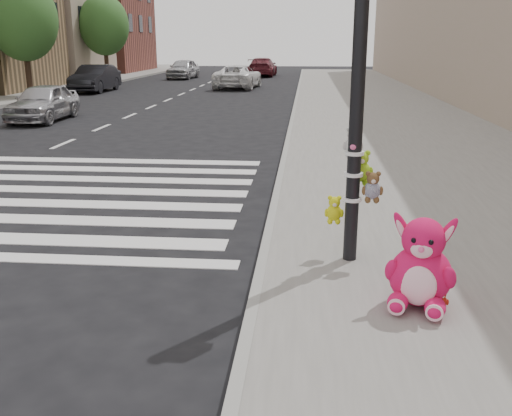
% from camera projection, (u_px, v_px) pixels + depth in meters
% --- Properties ---
extents(ground, '(120.00, 120.00, 0.00)m').
position_uv_depth(ground, '(87.00, 332.00, 5.45)').
color(ground, black).
rests_on(ground, ground).
extents(sidewalk_near, '(7.00, 80.00, 0.14)m').
position_uv_depth(sidewalk_near, '(422.00, 147.00, 14.56)').
color(sidewalk_near, slate).
rests_on(sidewalk_near, ground).
extents(curb_edge, '(0.12, 80.00, 0.15)m').
position_uv_depth(curb_edge, '(287.00, 145.00, 14.86)').
color(curb_edge, gray).
rests_on(curb_edge, ground).
extents(bld_far_d, '(6.00, 8.00, 10.00)m').
position_uv_depth(bld_far_d, '(51.00, 5.00, 38.80)').
color(bld_far_d, gray).
rests_on(bld_far_d, ground).
extents(bld_far_e, '(6.00, 10.00, 9.00)m').
position_uv_depth(bld_far_e, '(106.00, 19.00, 49.46)').
color(bld_far_e, brown).
rests_on(bld_far_e, ground).
extents(signal_pole, '(0.67, 0.50, 4.00)m').
position_uv_depth(signal_pole, '(357.00, 120.00, 6.46)').
color(signal_pole, black).
rests_on(signal_pole, sidewalk_near).
extents(tree_far_b, '(3.20, 3.20, 5.44)m').
position_uv_depth(tree_far_b, '(23.00, 19.00, 26.39)').
color(tree_far_b, '#382619').
rests_on(tree_far_b, sidewalk_far).
extents(tree_far_c, '(3.20, 3.20, 5.44)m').
position_uv_depth(tree_far_c, '(104.00, 25.00, 36.91)').
color(tree_far_c, '#382619').
rests_on(tree_far_c, sidewalk_far).
extents(pink_bunny, '(0.74, 0.82, 0.96)m').
position_uv_depth(pink_bunny, '(421.00, 269.00, 5.58)').
color(pink_bunny, '#DB1253').
rests_on(pink_bunny, sidewalk_near).
extents(red_teddy, '(0.15, 0.11, 0.22)m').
position_uv_depth(red_teddy, '(441.00, 299.00, 5.57)').
color(red_teddy, '#AF1F11').
rests_on(red_teddy, sidewalk_near).
extents(car_silver_far, '(1.62, 3.79, 1.28)m').
position_uv_depth(car_silver_far, '(43.00, 102.00, 19.71)').
color(car_silver_far, '#A7A7AC').
rests_on(car_silver_far, ground).
extents(car_dark_far, '(1.54, 4.36, 1.43)m').
position_uv_depth(car_dark_far, '(95.00, 78.00, 30.94)').
color(car_dark_far, black).
rests_on(car_dark_far, ground).
extents(car_white_near, '(2.56, 4.98, 1.35)m').
position_uv_depth(car_white_near, '(238.00, 77.00, 33.24)').
color(car_white_near, white).
rests_on(car_white_near, ground).
extents(car_maroon_near, '(2.13, 4.94, 1.42)m').
position_uv_depth(car_maroon_near, '(262.00, 67.00, 44.58)').
color(car_maroon_near, '#5B1A22').
rests_on(car_maroon_near, ground).
extents(car_silver_deep, '(1.97, 4.30, 1.43)m').
position_uv_depth(car_silver_deep, '(183.00, 69.00, 41.71)').
color(car_silver_deep, '#ABABB0').
rests_on(car_silver_deep, ground).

